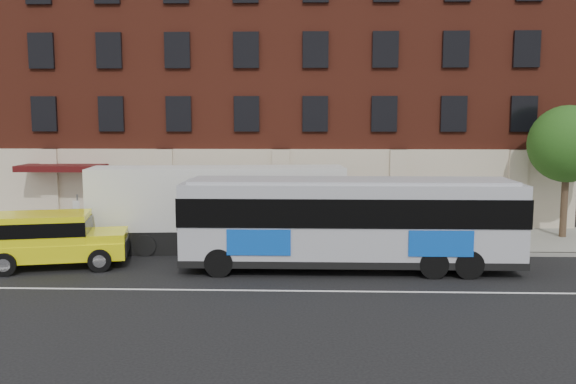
{
  "coord_description": "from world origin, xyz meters",
  "views": [
    {
      "loc": [
        1.42,
        -19.36,
        5.82
      ],
      "look_at": [
        0.58,
        5.5,
        2.73
      ],
      "focal_mm": 38.0,
      "sensor_mm": 36.0,
      "label": 1
    }
  ],
  "objects_px": {
    "sign_pole": "(78,219)",
    "yellow_suv": "(50,237)",
    "city_bus": "(350,220)",
    "street_tree": "(568,147)",
    "shipping_container": "(218,209)"
  },
  "relations": [
    {
      "from": "yellow_suv",
      "to": "sign_pole",
      "type": "bearing_deg",
      "value": 88.85
    },
    {
      "from": "sign_pole",
      "to": "yellow_suv",
      "type": "xyz_separation_m",
      "value": [
        -0.05,
        -2.72,
        -0.24
      ]
    },
    {
      "from": "sign_pole",
      "to": "yellow_suv",
      "type": "relative_size",
      "value": 0.44
    },
    {
      "from": "street_tree",
      "to": "yellow_suv",
      "type": "height_order",
      "value": "street_tree"
    },
    {
      "from": "city_bus",
      "to": "yellow_suv",
      "type": "xyz_separation_m",
      "value": [
        -11.57,
        -0.03,
        -0.71
      ]
    },
    {
      "from": "street_tree",
      "to": "yellow_suv",
      "type": "distance_m",
      "value": 23.13
    },
    {
      "from": "sign_pole",
      "to": "shipping_container",
      "type": "height_order",
      "value": "shipping_container"
    },
    {
      "from": "city_bus",
      "to": "shipping_container",
      "type": "xyz_separation_m",
      "value": [
        -5.52,
        3.35,
        -0.12
      ]
    },
    {
      "from": "city_bus",
      "to": "shipping_container",
      "type": "distance_m",
      "value": 6.45
    },
    {
      "from": "sign_pole",
      "to": "street_tree",
      "type": "relative_size",
      "value": 0.4
    },
    {
      "from": "street_tree",
      "to": "shipping_container",
      "type": "height_order",
      "value": "street_tree"
    },
    {
      "from": "city_bus",
      "to": "yellow_suv",
      "type": "relative_size",
      "value": 2.24
    },
    {
      "from": "sign_pole",
      "to": "city_bus",
      "type": "bearing_deg",
      "value": -13.18
    },
    {
      "from": "yellow_suv",
      "to": "shipping_container",
      "type": "height_order",
      "value": "shipping_container"
    },
    {
      "from": "city_bus",
      "to": "shipping_container",
      "type": "relative_size",
      "value": 1.15
    }
  ]
}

